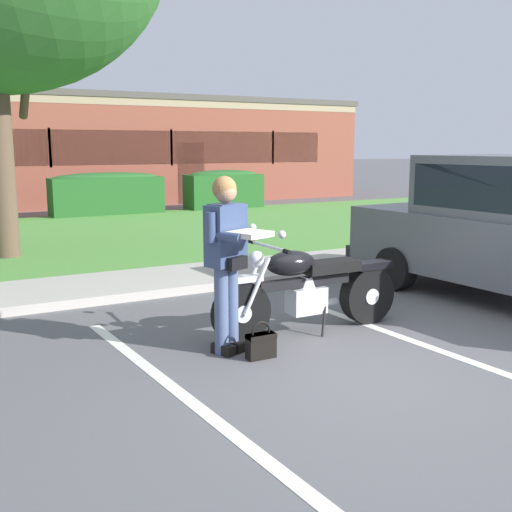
# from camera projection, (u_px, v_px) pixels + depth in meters

# --- Properties ---
(ground_plane) EXTENTS (140.00, 140.00, 0.00)m
(ground_plane) POSITION_uv_depth(u_px,v_px,m) (382.00, 359.00, 5.79)
(ground_plane) COLOR #565659
(curb_strip) EXTENTS (60.00, 0.20, 0.12)m
(curb_strip) POSITION_uv_depth(u_px,v_px,m) (226.00, 284.00, 8.66)
(curb_strip) COLOR #ADA89E
(curb_strip) RESTS_ON ground
(concrete_walk) EXTENTS (60.00, 1.50, 0.08)m
(concrete_walk) POSITION_uv_depth(u_px,v_px,m) (201.00, 275.00, 9.40)
(concrete_walk) COLOR #ADA89E
(concrete_walk) RESTS_ON ground
(grass_lawn) EXTENTS (60.00, 8.32, 0.06)m
(grass_lawn) POSITION_uv_depth(u_px,v_px,m) (112.00, 235.00, 13.63)
(grass_lawn) COLOR #518E3D
(grass_lawn) RESTS_ON ground
(stall_stripe_0) EXTENTS (0.37, 4.40, 0.01)m
(stall_stripe_0) POSITION_uv_depth(u_px,v_px,m) (178.00, 391.00, 5.02)
(stall_stripe_0) COLOR silver
(stall_stripe_0) RESTS_ON ground
(stall_stripe_1) EXTENTS (0.37, 4.40, 0.01)m
(stall_stripe_1) POSITION_uv_depth(u_px,v_px,m) (418.00, 343.00, 6.26)
(stall_stripe_1) COLOR silver
(stall_stripe_1) RESTS_ON ground
(motorcycle) EXTENTS (2.24, 0.82, 1.18)m
(motorcycle) POSITION_uv_depth(u_px,v_px,m) (315.00, 288.00, 6.59)
(motorcycle) COLOR black
(motorcycle) RESTS_ON ground
(rider_person) EXTENTS (0.56, 0.66, 1.70)m
(rider_person) POSITION_uv_depth(u_px,v_px,m) (228.00, 250.00, 5.80)
(rider_person) COLOR black
(rider_person) RESTS_ON ground
(handbag) EXTENTS (0.28, 0.13, 0.36)m
(handbag) POSITION_uv_depth(u_px,v_px,m) (261.00, 343.00, 5.80)
(handbag) COLOR black
(handbag) RESTS_ON ground
(hedge_center_right) EXTENTS (3.15, 0.90, 1.24)m
(hedge_center_right) POSITION_uv_depth(u_px,v_px,m) (107.00, 193.00, 17.54)
(hedge_center_right) COLOR #235623
(hedge_center_right) RESTS_ON ground
(hedge_right) EXTENTS (2.41, 0.90, 1.24)m
(hedge_right) POSITION_uv_depth(u_px,v_px,m) (224.00, 189.00, 19.30)
(hedge_right) COLOR #235623
(hedge_right) RESTS_ON ground
(brick_building) EXTENTS (23.45, 9.06, 3.70)m
(brick_building) POSITION_uv_depth(u_px,v_px,m) (27.00, 149.00, 22.63)
(brick_building) COLOR brown
(brick_building) RESTS_ON ground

